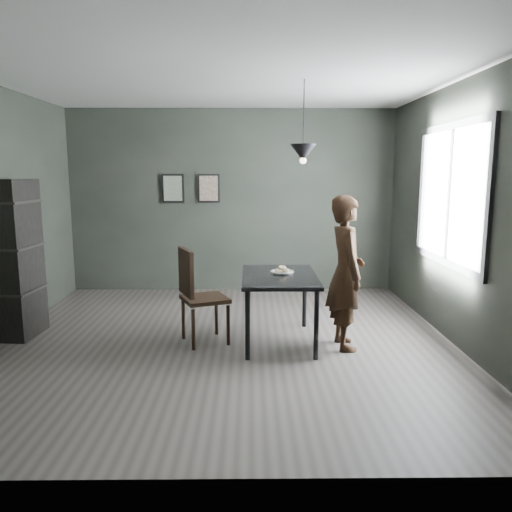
{
  "coord_description": "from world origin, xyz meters",
  "views": [
    {
      "loc": [
        0.29,
        -5.27,
        1.85
      ],
      "look_at": [
        0.35,
        0.05,
        0.95
      ],
      "focal_mm": 35.0,
      "sensor_mm": 36.0,
      "label": 1
    }
  ],
  "objects_px": {
    "shelf_unit": "(18,259)",
    "pendant_lamp": "(303,153)",
    "woman": "(346,272)",
    "white_plate": "(282,272)",
    "cafe_table": "(279,282)",
    "wood_chair": "(196,290)"
  },
  "relations": [
    {
      "from": "shelf_unit",
      "to": "pendant_lamp",
      "type": "distance_m",
      "value": 3.38
    },
    {
      "from": "woman",
      "to": "pendant_lamp",
      "type": "relative_size",
      "value": 1.87
    },
    {
      "from": "white_plate",
      "to": "woman",
      "type": "xyz_separation_m",
      "value": [
        0.65,
        -0.27,
        0.05
      ]
    },
    {
      "from": "cafe_table",
      "to": "white_plate",
      "type": "bearing_deg",
      "value": 69.39
    },
    {
      "from": "cafe_table",
      "to": "woman",
      "type": "bearing_deg",
      "value": -13.72
    },
    {
      "from": "cafe_table",
      "to": "wood_chair",
      "type": "height_order",
      "value": "wood_chair"
    },
    {
      "from": "white_plate",
      "to": "shelf_unit",
      "type": "relative_size",
      "value": 0.13
    },
    {
      "from": "white_plate",
      "to": "wood_chair",
      "type": "xyz_separation_m",
      "value": [
        -0.93,
        -0.14,
        -0.16
      ]
    },
    {
      "from": "cafe_table",
      "to": "wood_chair",
      "type": "xyz_separation_m",
      "value": [
        -0.89,
        -0.04,
        -0.08
      ]
    },
    {
      "from": "wood_chair",
      "to": "pendant_lamp",
      "type": "distance_m",
      "value": 1.86
    },
    {
      "from": "shelf_unit",
      "to": "wood_chair",
      "type": "bearing_deg",
      "value": -4.14
    },
    {
      "from": "white_plate",
      "to": "wood_chair",
      "type": "distance_m",
      "value": 0.96
    },
    {
      "from": "wood_chair",
      "to": "pendant_lamp",
      "type": "height_order",
      "value": "pendant_lamp"
    },
    {
      "from": "woman",
      "to": "wood_chair",
      "type": "relative_size",
      "value": 1.54
    },
    {
      "from": "woman",
      "to": "white_plate",
      "type": "bearing_deg",
      "value": 62.98
    },
    {
      "from": "woman",
      "to": "pendant_lamp",
      "type": "distance_m",
      "value": 1.34
    },
    {
      "from": "white_plate",
      "to": "wood_chair",
      "type": "relative_size",
      "value": 0.22
    },
    {
      "from": "woman",
      "to": "shelf_unit",
      "type": "bearing_deg",
      "value": 79.03
    },
    {
      "from": "cafe_table",
      "to": "shelf_unit",
      "type": "height_order",
      "value": "shelf_unit"
    },
    {
      "from": "shelf_unit",
      "to": "white_plate",
      "type": "bearing_deg",
      "value": 1.16
    },
    {
      "from": "cafe_table",
      "to": "pendant_lamp",
      "type": "bearing_deg",
      "value": 21.8
    },
    {
      "from": "cafe_table",
      "to": "pendant_lamp",
      "type": "distance_m",
      "value": 1.41
    }
  ]
}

